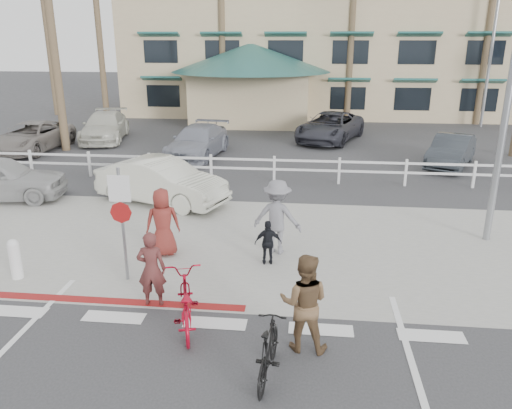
# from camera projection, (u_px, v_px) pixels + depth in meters

# --- Properties ---
(ground) EXTENTS (140.00, 140.00, 0.00)m
(ground) POSITION_uv_depth(u_px,v_px,m) (209.00, 342.00, 8.93)
(ground) COLOR #333335
(sidewalk_plaza) EXTENTS (22.00, 7.00, 0.01)m
(sidewalk_plaza) POSITION_uv_depth(u_px,v_px,m) (242.00, 244.00, 13.17)
(sidewalk_plaza) COLOR gray
(sidewalk_plaza) RESTS_ON ground
(cross_street) EXTENTS (40.00, 5.00, 0.01)m
(cross_street) POSITION_uv_depth(u_px,v_px,m) (258.00, 198.00, 16.94)
(cross_street) COLOR #333335
(cross_street) RESTS_ON ground
(parking_lot) EXTENTS (50.00, 16.00, 0.01)m
(parking_lot) POSITION_uv_depth(u_px,v_px,m) (277.00, 142.00, 25.89)
(parking_lot) COLOR #333335
(parking_lot) RESTS_ON ground
(curb_red) EXTENTS (7.00, 0.25, 0.02)m
(curb_red) POSITION_uv_depth(u_px,v_px,m) (78.00, 299.00, 10.36)
(curb_red) COLOR maroon
(curb_red) RESTS_ON ground
(rail_fence) EXTENTS (29.40, 0.16, 1.00)m
(rail_fence) POSITION_uv_depth(u_px,v_px,m) (277.00, 169.00, 18.61)
(rail_fence) COLOR silver
(rail_fence) RESTS_ON ground
(building) EXTENTS (28.00, 16.00, 11.30)m
(building) POSITION_uv_depth(u_px,v_px,m) (318.00, 30.00, 36.14)
(building) COLOR #C9B38A
(building) RESTS_ON ground
(sign_post) EXTENTS (0.50, 0.10, 2.90)m
(sign_post) POSITION_uv_depth(u_px,v_px,m) (122.00, 219.00, 10.78)
(sign_post) COLOR gray
(sign_post) RESTS_ON ground
(bollard_0) EXTENTS (0.26, 0.26, 0.95)m
(bollard_0) POSITION_uv_depth(u_px,v_px,m) (15.00, 259.00, 11.15)
(bollard_0) COLOR silver
(bollard_0) RESTS_ON ground
(streetlight_1) EXTENTS (0.60, 2.00, 9.50)m
(streetlight_1) POSITION_uv_depth(u_px,v_px,m) (492.00, 45.00, 28.81)
(streetlight_1) COLOR gray
(streetlight_1) RESTS_ON ground
(palm_0) EXTENTS (4.00, 4.00, 15.00)m
(palm_0) POSITION_uv_depth(u_px,v_px,m) (43.00, 0.00, 32.67)
(palm_0) COLOR #24501F
(palm_0) RESTS_ON ground
(palm_1) EXTENTS (4.00, 4.00, 13.00)m
(palm_1) POSITION_uv_depth(u_px,v_px,m) (97.00, 15.00, 31.64)
(palm_1) COLOR #24501F
(palm_1) RESTS_ON ground
(palm_3) EXTENTS (4.00, 4.00, 14.00)m
(palm_3) POSITION_uv_depth(u_px,v_px,m) (221.00, 6.00, 30.66)
(palm_3) COLOR #24501F
(palm_3) RESTS_ON ground
(palm_5) EXTENTS (4.00, 4.00, 13.00)m
(palm_5) POSITION_uv_depth(u_px,v_px,m) (353.00, 14.00, 30.01)
(palm_5) COLOR #24501F
(palm_5) RESTS_ON ground
(palm_7) EXTENTS (4.00, 4.00, 14.00)m
(palm_7) POSITION_uv_depth(u_px,v_px,m) (492.00, 4.00, 29.03)
(palm_7) COLOR #24501F
(palm_7) RESTS_ON ground
(palm_10) EXTENTS (4.00, 4.00, 12.00)m
(palm_10) POSITION_uv_depth(u_px,v_px,m) (50.00, 18.00, 22.17)
(palm_10) COLOR #24501F
(palm_10) RESTS_ON ground
(bike_red) EXTENTS (1.18, 2.06, 1.03)m
(bike_red) POSITION_uv_depth(u_px,v_px,m) (185.00, 302.00, 9.26)
(bike_red) COLOR #9D061B
(bike_red) RESTS_ON ground
(rider_red) EXTENTS (0.61, 0.43, 1.59)m
(rider_red) POSITION_uv_depth(u_px,v_px,m) (152.00, 269.00, 9.94)
(rider_red) COLOR #552524
(rider_red) RESTS_ON ground
(bike_black) EXTENTS (0.62, 1.66, 0.97)m
(bike_black) POSITION_uv_depth(u_px,v_px,m) (268.00, 351.00, 7.87)
(bike_black) COLOR black
(bike_black) RESTS_ON ground
(rider_black) EXTENTS (0.92, 0.75, 1.78)m
(rider_black) POSITION_uv_depth(u_px,v_px,m) (304.00, 303.00, 8.50)
(rider_black) COLOR brown
(rider_black) RESTS_ON ground
(pedestrian_a) EXTENTS (1.34, 0.94, 1.90)m
(pedestrian_a) POSITION_uv_depth(u_px,v_px,m) (277.00, 217.00, 12.36)
(pedestrian_a) COLOR slate
(pedestrian_a) RESTS_ON ground
(pedestrian_child) EXTENTS (0.68, 0.35, 1.10)m
(pedestrian_child) POSITION_uv_depth(u_px,v_px,m) (268.00, 243.00, 11.83)
(pedestrian_child) COLOR black
(pedestrian_child) RESTS_ON ground
(pedestrian_b) EXTENTS (0.97, 0.78, 1.72)m
(pedestrian_b) POSITION_uv_depth(u_px,v_px,m) (163.00, 222.00, 12.26)
(pedestrian_b) COLOR maroon
(pedestrian_b) RESTS_ON ground
(car_white_sedan) EXTENTS (4.69, 3.01, 1.46)m
(car_white_sedan) POSITION_uv_depth(u_px,v_px,m) (161.00, 182.00, 16.20)
(car_white_sedan) COLOR beige
(car_white_sedan) RESTS_ON ground
(lot_car_0) EXTENTS (2.48, 5.01, 1.37)m
(lot_car_0) POSITION_uv_depth(u_px,v_px,m) (32.00, 137.00, 23.69)
(lot_car_0) COLOR gray
(lot_car_0) RESTS_ON ground
(lot_car_1) EXTENTS (2.51, 4.99, 1.39)m
(lot_car_1) POSITION_uv_depth(u_px,v_px,m) (198.00, 142.00, 22.56)
(lot_car_1) COLOR gray
(lot_car_1) RESTS_ON ground
(lot_car_3) EXTENTS (2.93, 4.21, 1.32)m
(lot_car_3) POSITION_uv_depth(u_px,v_px,m) (451.00, 151.00, 20.90)
(lot_car_3) COLOR #2B3036
(lot_car_3) RESTS_ON ground
(lot_car_4) EXTENTS (3.00, 5.28, 1.44)m
(lot_car_4) POSITION_uv_depth(u_px,v_px,m) (105.00, 127.00, 26.17)
(lot_car_4) COLOR beige
(lot_car_4) RESTS_ON ground
(lot_car_5) EXTENTS (4.12, 5.81, 1.47)m
(lot_car_5) POSITION_uv_depth(u_px,v_px,m) (330.00, 127.00, 26.04)
(lot_car_5) COLOR #303039
(lot_car_5) RESTS_ON ground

